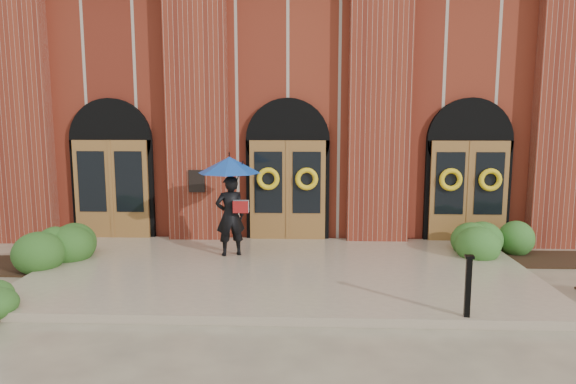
{
  "coord_description": "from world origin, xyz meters",
  "views": [
    {
      "loc": [
        0.52,
        -10.06,
        3.22
      ],
      "look_at": [
        0.08,
        1.0,
        1.6
      ],
      "focal_mm": 32.0,
      "sensor_mm": 36.0,
      "label": 1
    }
  ],
  "objects_px": {
    "hedge_wall_left": "(43,248)",
    "hedge_wall_right": "(524,243)",
    "man_with_umbrella": "(230,187)",
    "metal_post": "(468,285)"
  },
  "relations": [
    {
      "from": "hedge_wall_left",
      "to": "hedge_wall_right",
      "type": "xyz_separation_m",
      "value": [
        10.62,
        0.98,
        -0.03
      ]
    },
    {
      "from": "metal_post",
      "to": "hedge_wall_right",
      "type": "bearing_deg",
      "value": 57.65
    },
    {
      "from": "metal_post",
      "to": "hedge_wall_left",
      "type": "xyz_separation_m",
      "value": [
        -8.19,
        2.85,
        -0.25
      ]
    },
    {
      "from": "hedge_wall_right",
      "to": "man_with_umbrella",
      "type": "bearing_deg",
      "value": -176.59
    },
    {
      "from": "hedge_wall_left",
      "to": "metal_post",
      "type": "bearing_deg",
      "value": -19.18
    },
    {
      "from": "man_with_umbrella",
      "to": "hedge_wall_right",
      "type": "height_order",
      "value": "man_with_umbrella"
    },
    {
      "from": "man_with_umbrella",
      "to": "metal_post",
      "type": "distance_m",
      "value": 5.52
    },
    {
      "from": "metal_post",
      "to": "man_with_umbrella",
      "type": "bearing_deg",
      "value": 140.7
    },
    {
      "from": "metal_post",
      "to": "hedge_wall_right",
      "type": "height_order",
      "value": "metal_post"
    },
    {
      "from": "man_with_umbrella",
      "to": "hedge_wall_left",
      "type": "bearing_deg",
      "value": -11.31
    }
  ]
}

